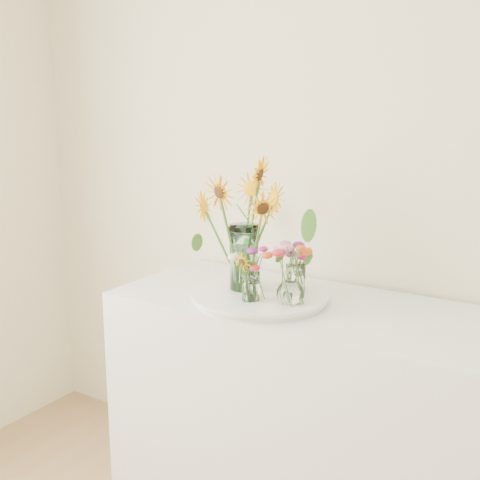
{
  "coord_description": "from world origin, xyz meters",
  "views": [
    {
      "loc": [
        0.48,
        0.08,
        1.58
      ],
      "look_at": [
        -0.62,
        1.84,
        1.12
      ],
      "focal_mm": 45.0,
      "sensor_mm": 36.0,
      "label": 1
    }
  ],
  "objects_px": {
    "mason_jar": "(244,258)",
    "small_vase_c": "(297,278)",
    "tray": "(260,298)",
    "small_vase_a": "(251,287)",
    "counter": "(303,418)",
    "small_vase_b": "(291,284)"
  },
  "relations": [
    {
      "from": "tray",
      "to": "small_vase_a",
      "type": "bearing_deg",
      "value": -81.08
    },
    {
      "from": "mason_jar",
      "to": "small_vase_b",
      "type": "xyz_separation_m",
      "value": [
        0.22,
        -0.05,
        -0.05
      ]
    },
    {
      "from": "counter",
      "to": "small_vase_b",
      "type": "relative_size",
      "value": 10.0
    },
    {
      "from": "mason_jar",
      "to": "small_vase_c",
      "type": "height_order",
      "value": "mason_jar"
    },
    {
      "from": "small_vase_a",
      "to": "small_vase_b",
      "type": "height_order",
      "value": "small_vase_b"
    },
    {
      "from": "small_vase_a",
      "to": "small_vase_b",
      "type": "bearing_deg",
      "value": 20.48
    },
    {
      "from": "counter",
      "to": "small_vase_b",
      "type": "bearing_deg",
      "value": -93.75
    },
    {
      "from": "small_vase_a",
      "to": "small_vase_c",
      "type": "bearing_deg",
      "value": 62.91
    },
    {
      "from": "tray",
      "to": "counter",
      "type": "bearing_deg",
      "value": 25.09
    },
    {
      "from": "counter",
      "to": "small_vase_c",
      "type": "height_order",
      "value": "small_vase_c"
    },
    {
      "from": "tray",
      "to": "mason_jar",
      "type": "bearing_deg",
      "value": 170.34
    },
    {
      "from": "tray",
      "to": "mason_jar",
      "type": "height_order",
      "value": "mason_jar"
    },
    {
      "from": "counter",
      "to": "mason_jar",
      "type": "relative_size",
      "value": 5.74
    },
    {
      "from": "small_vase_a",
      "to": "small_vase_b",
      "type": "xyz_separation_m",
      "value": [
        0.13,
        0.05,
        0.02
      ]
    },
    {
      "from": "counter",
      "to": "tray",
      "type": "bearing_deg",
      "value": -154.91
    },
    {
      "from": "small_vase_b",
      "to": "small_vase_a",
      "type": "bearing_deg",
      "value": -159.52
    },
    {
      "from": "small_vase_b",
      "to": "small_vase_c",
      "type": "relative_size",
      "value": 1.28
    },
    {
      "from": "tray",
      "to": "small_vase_c",
      "type": "relative_size",
      "value": 4.28
    },
    {
      "from": "mason_jar",
      "to": "small_vase_b",
      "type": "distance_m",
      "value": 0.23
    },
    {
      "from": "tray",
      "to": "small_vase_c",
      "type": "height_order",
      "value": "small_vase_c"
    },
    {
      "from": "small_vase_c",
      "to": "small_vase_a",
      "type": "bearing_deg",
      "value": -117.09
    },
    {
      "from": "counter",
      "to": "mason_jar",
      "type": "xyz_separation_m",
      "value": [
        -0.23,
        -0.06,
        0.6
      ]
    }
  ]
}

